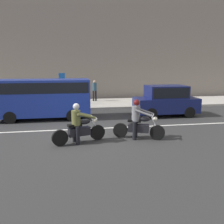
{
  "coord_description": "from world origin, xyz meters",
  "views": [
    {
      "loc": [
        -0.4,
        -9.97,
        2.94
      ],
      "look_at": [
        1.17,
        -0.6,
        1.08
      ],
      "focal_mm": 37.96,
      "sensor_mm": 36.0,
      "label": 1
    }
  ],
  "objects": [
    {
      "name": "lane_marking_stripe",
      "position": [
        -0.66,
        0.9,
        0.0
      ],
      "size": [
        18.0,
        0.14,
        0.01
      ],
      "primitive_type": "cube",
      "color": "silver",
      "rests_on": "ground_plane"
    },
    {
      "name": "street_sign_post",
      "position": [
        -1.11,
        7.56,
        1.55
      ],
      "size": [
        0.44,
        0.08,
        2.31
      ],
      "color": "gray",
      "rests_on": "sidewalk_slab"
    },
    {
      "name": "sidewalk_slab",
      "position": [
        0.0,
        8.0,
        0.07
      ],
      "size": [
        40.0,
        4.4,
        0.14
      ],
      "primitive_type": "cube",
      "color": "#A8A399",
      "rests_on": "ground_plane"
    },
    {
      "name": "ground_plane",
      "position": [
        0.0,
        0.0,
        0.0
      ],
      "size": [
        80.0,
        80.0,
        0.0
      ],
      "primitive_type": "plane",
      "color": "#2C2C2C"
    },
    {
      "name": "parked_hatchback_navy",
      "position": [
        5.03,
        3.15,
        0.93
      ],
      "size": [
        3.65,
        1.76,
        1.8
      ],
      "color": "#11194C",
      "rests_on": "ground_plane"
    },
    {
      "name": "parked_van_cobalt_blue",
      "position": [
        -2.02,
        3.49,
        1.28
      ],
      "size": [
        5.11,
        1.96,
        2.2
      ],
      "color": "navy",
      "rests_on": "ground_plane"
    },
    {
      "name": "building_facade",
      "position": [
        0.0,
        11.4,
        6.08
      ],
      "size": [
        40.0,
        1.4,
        12.15
      ],
      "primitive_type": "cube",
      "color": "slate",
      "rests_on": "ground_plane"
    },
    {
      "name": "motorcycle_with_rider_gray",
      "position": [
        2.2,
        -0.95,
        0.66
      ],
      "size": [
        2.0,
        1.02,
        1.62
      ],
      "color": "black",
      "rests_on": "ground_plane"
    },
    {
      "name": "pedestrian_bystander",
      "position": [
        1.36,
        8.93,
        1.1
      ],
      "size": [
        0.34,
        0.34,
        1.66
      ],
      "color": "black",
      "rests_on": "sidewalk_slab"
    },
    {
      "name": "motorcycle_with_rider_olive",
      "position": [
        -0.2,
        -1.08,
        0.64
      ],
      "size": [
        2.07,
        0.93,
        1.56
      ],
      "color": "black",
      "rests_on": "ground_plane"
    }
  ]
}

